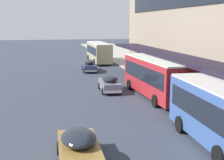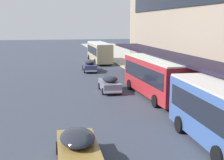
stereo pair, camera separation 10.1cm
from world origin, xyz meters
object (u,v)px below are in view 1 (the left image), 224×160
sedan_lead_near (110,84)px  sedan_lead_mid (79,149)px  transit_bus_kerbside_far (99,51)px  transit_bus_kerbside_rear (155,75)px  sedan_oncoming_rear (89,66)px

sedan_lead_near → sedan_lead_mid: 15.74m
transit_bus_kerbside_far → sedan_lead_mid: transit_bus_kerbside_far is taller
transit_bus_kerbside_far → sedan_lead_near: 22.56m
transit_bus_kerbside_rear → transit_bus_kerbside_far: transit_bus_kerbside_rear is taller
sedan_lead_mid → sedan_oncoming_rear: sedan_oncoming_rear is taller
transit_bus_kerbside_rear → sedan_oncoming_rear: transit_bus_kerbside_rear is taller
sedan_oncoming_rear → transit_bus_kerbside_rear: bearing=-77.6°
sedan_lead_near → sedan_oncoming_rear: (-0.12, 13.14, 0.01)m
sedan_lead_mid → sedan_oncoming_rear: (4.45, 28.21, 0.03)m
transit_bus_kerbside_rear → sedan_oncoming_rear: 16.59m
transit_bus_kerbside_far → sedan_lead_mid: (-7.38, -37.42, -1.13)m
sedan_lead_near → sedan_lead_mid: (-4.57, -15.07, -0.02)m
transit_bus_kerbside_far → sedan_lead_near: size_ratio=2.43×
transit_bus_kerbside_rear → transit_bus_kerbside_far: 25.38m
sedan_lead_near → sedan_lead_mid: size_ratio=0.91×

